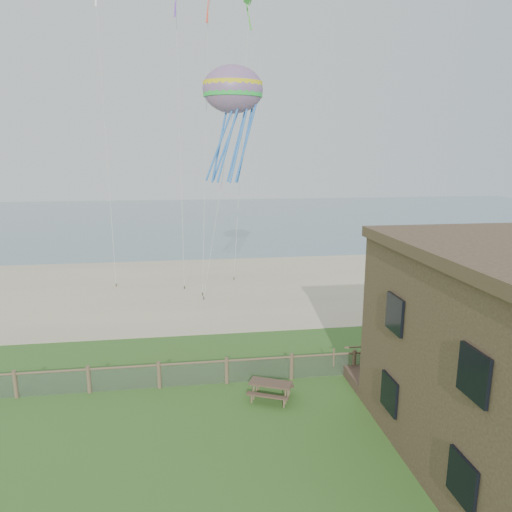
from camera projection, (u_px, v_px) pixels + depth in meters
name	position (u px, v px, depth m)	size (l,w,h in m)	color
ground	(241.00, 471.00, 14.94)	(160.00, 160.00, 0.00)	#3C6021
sand_beach	(211.00, 287.00, 36.22)	(72.00, 20.00, 0.02)	tan
ocean	(200.00, 217.00, 78.81)	(160.00, 68.00, 0.02)	slate
chainlink_fence	(227.00, 372.00, 20.63)	(36.20, 0.20, 1.25)	brown
motel_deck	(503.00, 370.00, 21.51)	(15.00, 2.00, 0.50)	brown
picnic_table	(271.00, 391.00, 19.34)	(1.77, 1.34, 0.75)	brown
octopus_kite	(233.00, 122.00, 27.74)	(3.60, 2.54, 7.41)	orange
kite_green	(249.00, 6.00, 30.34)	(1.09, 0.70, 2.35)	green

